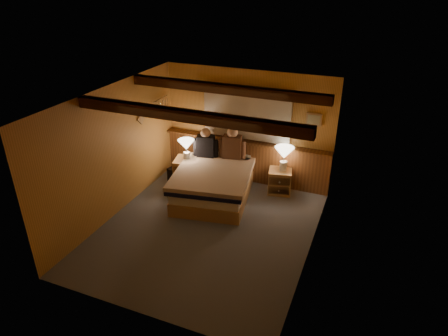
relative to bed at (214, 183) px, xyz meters
The scene contains 19 objects.
floor 1.16m from the bed, 73.12° to the right, with size 4.20×4.20×0.00m, color #4B5059.
ceiling 2.35m from the bed, 73.12° to the right, with size 4.20×4.20×0.00m, color #D8A751.
wall_back 1.39m from the bed, 72.63° to the left, with size 3.60×3.60×0.00m, color #CD9349.
wall_left 2.02m from the bed, 144.18° to the right, with size 4.20×4.20×0.00m, color #CD9349.
wall_right 2.53m from the bed, 26.66° to the right, with size 4.20×4.20×0.00m, color #CD9349.
wall_front 3.30m from the bed, 84.17° to the right, with size 3.60×3.60×0.00m, color #CD9349.
wainscot 1.03m from the bed, 71.55° to the left, with size 3.60×0.23×0.94m.
curtain_window 1.57m from the bed, 71.45° to the left, with size 2.18×0.09×1.11m.
ceiling_beams 2.21m from the bed, 70.55° to the right, with size 3.60×1.65×0.16m.
coat_rail 2.00m from the bed, 159.93° to the left, with size 0.05×0.55×0.24m.
framed_print 2.31m from the bed, 31.15° to the left, with size 0.30×0.04×0.25m.
bed is the anchor object (origin of this frame).
nightstand_left 0.79m from the bed, 157.46° to the left, with size 0.62×0.58×0.59m.
nightstand_right 1.36m from the bed, 31.11° to the left, with size 0.53×0.50×0.50m.
lamp_left 0.97m from the bed, 158.73° to the left, with size 0.34×0.34×0.44m.
lamp_right 1.51m from the bed, 31.54° to the left, with size 0.38×0.38×0.50m.
person_left 0.87m from the bed, 127.54° to the left, with size 0.52×0.28×0.65m.
person_right 0.90m from the bed, 79.31° to the left, with size 0.56×0.29×0.69m.
duffel_bag 1.03m from the bed, 159.98° to the left, with size 0.55×0.41×0.35m.
Camera 1 is at (2.49, -5.31, 4.13)m, focal length 32.00 mm.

